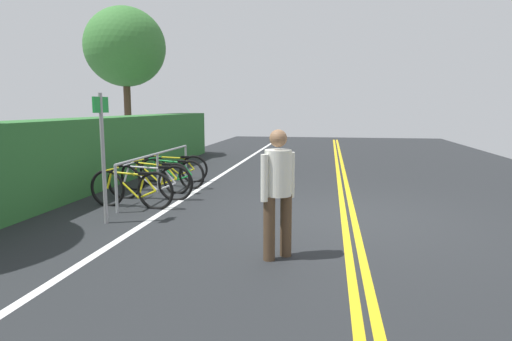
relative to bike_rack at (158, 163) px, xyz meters
name	(u,v)px	position (x,y,z in m)	size (l,w,h in m)	color
ground_plane	(349,218)	(-1.48, -3.93, -0.66)	(38.18, 11.91, 0.05)	#232628
centre_line_yellow_inner	(354,217)	(-1.48, -4.01, -0.64)	(34.36, 0.10, 0.00)	gold
centre_line_yellow_outer	(344,216)	(-1.48, -3.85, -0.64)	(34.36, 0.10, 0.00)	gold
bike_lane_stripe_white	(167,209)	(-1.48, -0.76, -0.64)	(34.36, 0.12, 0.00)	white
bike_rack	(158,163)	(0.00, 0.00, 0.00)	(3.77, 0.05, 0.85)	#9EA0A5
bicycle_0	(131,189)	(-1.43, -0.07, -0.30)	(0.46, 1.67, 0.73)	black
bicycle_1	(150,182)	(-0.70, -0.11, -0.29)	(0.46, 1.78, 0.74)	black
bicycle_2	(155,177)	(0.05, 0.09, -0.31)	(0.52, 1.73, 0.70)	black
bicycle_3	(171,173)	(0.67, -0.05, -0.32)	(0.58, 1.71, 0.69)	black
bicycle_4	(174,168)	(1.33, 0.13, -0.31)	(0.46, 1.68, 0.70)	black
pedestrian	(278,186)	(-3.66, -2.99, 0.24)	(0.37, 0.37, 1.55)	#4C3826
sign_post_near	(103,145)	(-2.51, -0.15, 0.59)	(0.36, 0.07, 2.02)	gray
hedge_backdrop	(115,148)	(1.50, 1.73, 0.14)	(12.72, 0.99, 1.56)	#2D6B30
tree_mid	(125,47)	(6.25, 3.62, 3.24)	(2.84, 2.84, 5.29)	#473323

